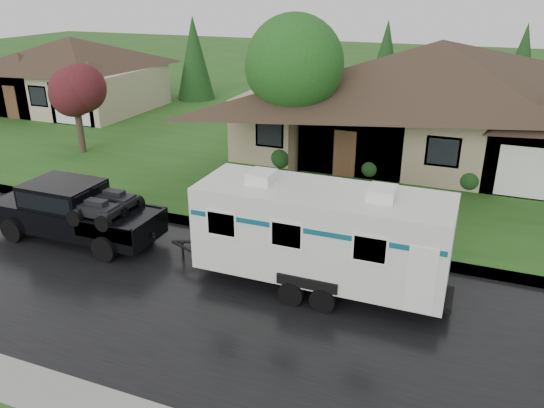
% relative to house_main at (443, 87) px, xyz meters
% --- Properties ---
extents(ground, '(140.00, 140.00, 0.00)m').
position_rel_house_main_xyz_m(ground, '(-2.29, -13.84, -3.59)').
color(ground, '#235119').
rests_on(ground, ground).
extents(road, '(140.00, 8.00, 0.01)m').
position_rel_house_main_xyz_m(road, '(-2.29, -15.84, -3.59)').
color(road, black).
rests_on(road, ground).
extents(curb, '(140.00, 0.50, 0.15)m').
position_rel_house_main_xyz_m(curb, '(-2.29, -11.59, -3.52)').
color(curb, gray).
rests_on(curb, ground).
extents(lawn, '(140.00, 26.00, 0.15)m').
position_rel_house_main_xyz_m(lawn, '(-2.29, 1.16, -3.52)').
color(lawn, '#235119').
rests_on(lawn, ground).
extents(house_main, '(19.44, 10.80, 6.90)m').
position_rel_house_main_xyz_m(house_main, '(0.00, 0.00, 0.00)').
color(house_main, '#9B8769').
rests_on(house_main, lawn).
extents(house_far, '(10.80, 8.64, 5.80)m').
position_rel_house_main_xyz_m(house_far, '(-24.07, 2.02, -0.62)').
color(house_far, tan).
rests_on(house_far, lawn).
extents(tree_left_green, '(4.20, 4.20, 6.94)m').
position_rel_house_main_xyz_m(tree_left_green, '(-5.79, -5.32, 1.38)').
color(tree_left_green, '#382B1E').
rests_on(tree_left_green, lawn).
extents(tree_red, '(2.64, 2.64, 4.36)m').
position_rel_house_main_xyz_m(tree_red, '(-16.99, -6.15, -0.42)').
color(tree_red, '#382B1E').
rests_on(tree_red, lawn).
extents(shrub_row, '(13.60, 1.00, 1.00)m').
position_rel_house_main_xyz_m(shrub_row, '(-0.29, -4.54, -2.94)').
color(shrub_row, '#143814').
rests_on(shrub_row, lawn).
extents(pickup_truck, '(6.00, 2.28, 2.00)m').
position_rel_house_main_xyz_m(pickup_truck, '(-10.68, -14.09, -2.52)').
color(pickup_truck, black).
rests_on(pickup_truck, ground).
extents(travel_trailer, '(7.40, 2.60, 3.32)m').
position_rel_house_main_xyz_m(travel_trailer, '(-1.87, -14.09, -1.83)').
color(travel_trailer, silver).
rests_on(travel_trailer, ground).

